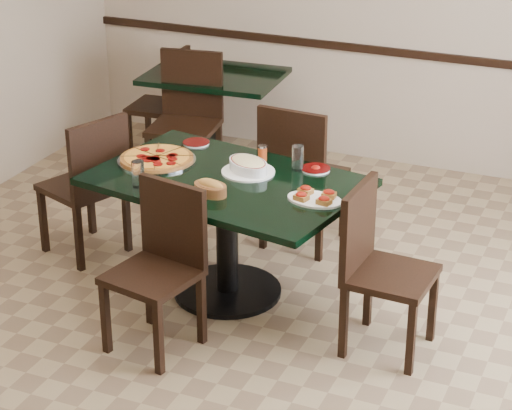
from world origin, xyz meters
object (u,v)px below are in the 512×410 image
at_px(pepperoni_pizza, 157,158).
at_px(bread_basket, 210,188).
at_px(back_table, 215,102).
at_px(chair_near, 162,258).
at_px(chair_left, 90,179).
at_px(back_chair_left, 167,99).
at_px(chair_right, 376,260).
at_px(back_chair_near, 188,112).
at_px(bruschetta_platter, 315,197).
at_px(main_table, 227,207).
at_px(chair_far, 299,169).
at_px(lasagna_casserole, 248,165).

height_order(pepperoni_pizza, bread_basket, bread_basket).
height_order(back_table, pepperoni_pizza, pepperoni_pizza).
distance_m(back_table, chair_near, 2.61).
relative_size(chair_left, pepperoni_pizza, 2.01).
bearing_deg(chair_left, back_chair_left, -147.21).
height_order(chair_right, chair_left, chair_left).
bearing_deg(back_chair_left, chair_near, 23.40).
height_order(chair_right, back_chair_near, back_chair_near).
bearing_deg(chair_left, back_table, -160.68).
height_order(pepperoni_pizza, bruschetta_platter, bruschetta_platter).
distance_m(main_table, bread_basket, 0.33).
distance_m(chair_far, back_chair_left, 1.88).
bearing_deg(chair_right, chair_near, 114.12).
bearing_deg(back_chair_left, pepperoni_pizza, 22.45).
distance_m(chair_right, back_chair_near, 2.54).
bearing_deg(main_table, back_chair_near, 134.07).
distance_m(back_chair_near, lasagna_casserole, 1.68).
bearing_deg(bread_basket, back_table, 129.67).
bearing_deg(chair_left, bruschetta_platter, 103.37).
relative_size(back_table, back_chair_near, 1.06).
bearing_deg(back_table, chair_left, -95.27).
xyz_separation_m(chair_far, back_chair_left, (-1.53, 1.09, -0.06)).
height_order(chair_far, bruschetta_platter, chair_far).
bearing_deg(main_table, chair_far, 86.99).
height_order(back_chair_near, bread_basket, back_chair_near).
height_order(back_chair_near, bruschetta_platter, back_chair_near).
xyz_separation_m(chair_near, bread_basket, (0.11, 0.38, 0.28)).
relative_size(chair_far, chair_near, 1.08).
bearing_deg(chair_left, bread_basket, 91.67).
relative_size(back_chair_near, bruschetta_platter, 3.10).
distance_m(chair_far, bread_basket, 1.02).
bearing_deg(chair_far, back_chair_left, -31.58).
distance_m(chair_far, bruschetta_platter, 0.95).
bearing_deg(bruschetta_platter, lasagna_casserole, 158.86).
xyz_separation_m(back_chair_left, pepperoni_pizza, (0.87, -1.74, 0.27)).
bearing_deg(bruschetta_platter, main_table, 174.15).
distance_m(back_table, pepperoni_pizza, 1.84).
height_order(chair_far, bread_basket, chair_far).
bearing_deg(main_table, bread_basket, -76.99).
height_order(back_table, back_chair_near, back_chair_near).
xyz_separation_m(back_table, bruschetta_platter, (1.53, -1.94, 0.25)).
relative_size(main_table, chair_right, 1.78).
height_order(chair_near, chair_left, chair_left).
xyz_separation_m(back_table, chair_left, (-0.05, -1.73, 0.01)).
xyz_separation_m(back_table, chair_near, (0.86, -2.47, -0.01)).
distance_m(chair_left, lasagna_casserole, 1.11).
relative_size(chair_near, chair_right, 0.98).
bearing_deg(chair_far, chair_left, 31.83).
xyz_separation_m(back_chair_near, bruschetta_platter, (1.55, -1.52, 0.20)).
bearing_deg(back_chair_near, bruschetta_platter, -52.65).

